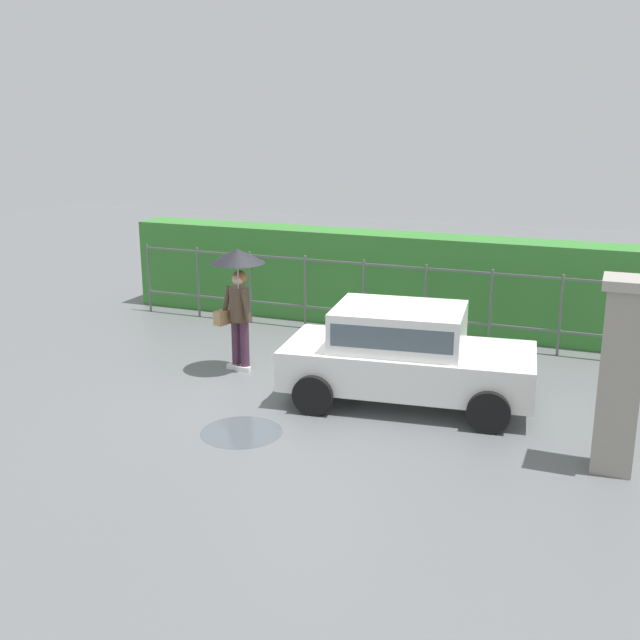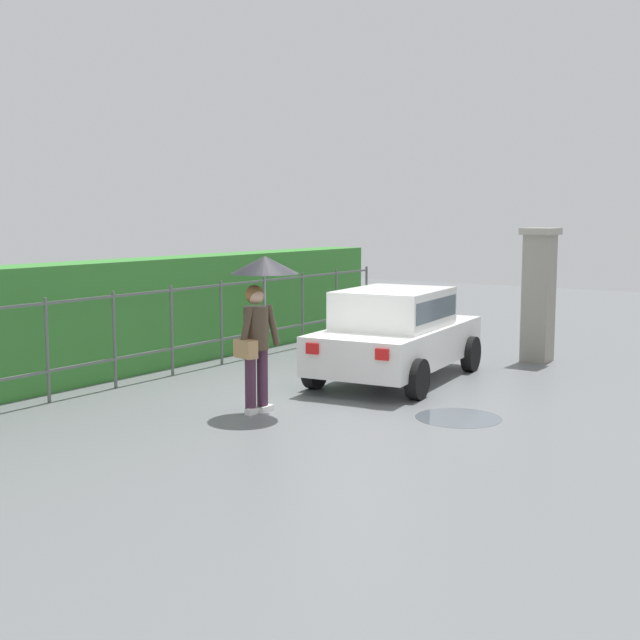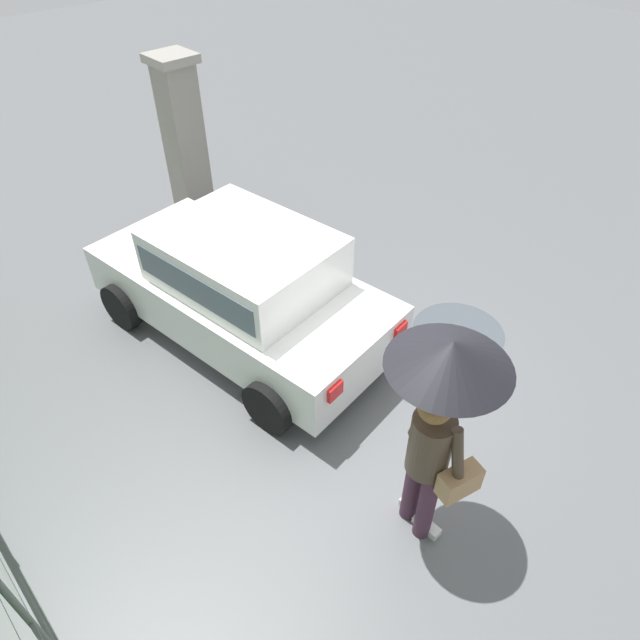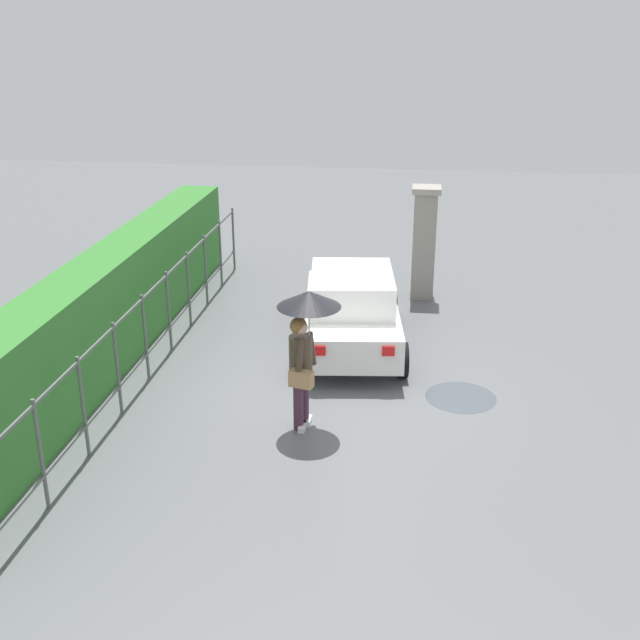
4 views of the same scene
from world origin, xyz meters
name	(u,v)px [view 2 (image 2 of 4)]	position (x,y,z in m)	size (l,w,h in m)	color
ground_plane	(345,399)	(0.00, 0.00, 0.00)	(40.00, 40.00, 0.00)	slate
car	(396,331)	(1.64, 0.09, 0.80)	(3.88, 2.20, 1.48)	white
pedestrian	(261,298)	(-1.35, 0.48, 1.55)	(0.92, 0.92, 2.12)	#47283D
gate_pillar	(539,293)	(4.65, -1.17, 1.24)	(0.60, 0.60, 2.42)	gray
fence_section	(197,322)	(0.51, 3.35, 0.83)	(11.20, 0.05, 1.50)	#59605B
hedge_row	(160,312)	(0.51, 4.25, 0.95)	(12.15, 0.90, 1.90)	#387F33
puddle_near	(458,418)	(-0.12, -1.85, 0.00)	(1.14, 1.14, 0.00)	#4C545B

